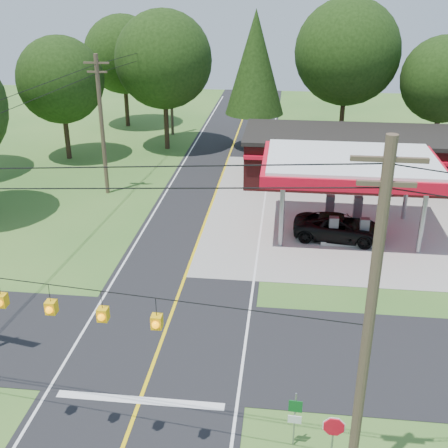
# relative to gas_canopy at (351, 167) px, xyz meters

# --- Properties ---
(ground) EXTENTS (120.00, 120.00, 0.00)m
(ground) POSITION_rel_gas_canopy_xyz_m (-9.00, -13.00, -4.27)
(ground) COLOR #2F6122
(ground) RESTS_ON ground
(main_highway) EXTENTS (8.00, 120.00, 0.02)m
(main_highway) POSITION_rel_gas_canopy_xyz_m (-9.00, -13.00, -4.26)
(main_highway) COLOR black
(main_highway) RESTS_ON ground
(cross_road) EXTENTS (70.00, 7.00, 0.02)m
(cross_road) POSITION_rel_gas_canopy_xyz_m (-9.00, -13.00, -4.25)
(cross_road) COLOR black
(cross_road) RESTS_ON ground
(lane_center_yellow) EXTENTS (0.15, 110.00, 0.00)m
(lane_center_yellow) POSITION_rel_gas_canopy_xyz_m (-9.00, -13.00, -4.24)
(lane_center_yellow) COLOR yellow
(lane_center_yellow) RESTS_ON main_highway
(gas_canopy) EXTENTS (10.60, 7.40, 4.88)m
(gas_canopy) POSITION_rel_gas_canopy_xyz_m (0.00, 0.00, 0.00)
(gas_canopy) COLOR gray
(gas_canopy) RESTS_ON ground
(convenience_store) EXTENTS (16.40, 7.55, 3.80)m
(convenience_store) POSITION_rel_gas_canopy_xyz_m (1.00, 9.98, -2.35)
(convenience_store) COLOR #4E1616
(convenience_store) RESTS_ON ground
(utility_pole_near_right) EXTENTS (1.80, 0.30, 11.50)m
(utility_pole_near_right) POSITION_rel_gas_canopy_xyz_m (-1.50, -20.00, 1.69)
(utility_pole_near_right) COLOR #473828
(utility_pole_near_right) RESTS_ON ground
(utility_pole_far_left) EXTENTS (1.80, 0.30, 10.00)m
(utility_pole_far_left) POSITION_rel_gas_canopy_xyz_m (-17.00, 5.00, 0.93)
(utility_pole_far_left) COLOR #473828
(utility_pole_far_left) RESTS_ON ground
(utility_pole_north) EXTENTS (0.30, 0.30, 9.50)m
(utility_pole_north) POSITION_rel_gas_canopy_xyz_m (-15.50, 22.00, 0.48)
(utility_pole_north) COLOR #473828
(utility_pole_north) RESTS_ON ground
(overhead_beacons) EXTENTS (17.04, 2.04, 1.03)m
(overhead_beacons) POSITION_rel_gas_canopy_xyz_m (-10.00, -19.00, 1.95)
(overhead_beacons) COLOR black
(overhead_beacons) RESTS_ON ground
(treeline_backdrop) EXTENTS (70.27, 51.59, 13.30)m
(treeline_backdrop) POSITION_rel_gas_canopy_xyz_m (-8.18, 11.01, 3.22)
(treeline_backdrop) COLOR #332316
(treeline_backdrop) RESTS_ON ground
(suv_car) EXTENTS (6.10, 6.10, 1.53)m
(suv_car) POSITION_rel_gas_canopy_xyz_m (-0.50, -1.18, -3.50)
(suv_car) COLOR black
(suv_car) RESTS_ON ground
(sedan_car) EXTENTS (5.03, 5.03, 1.26)m
(sedan_car) POSITION_rel_gas_canopy_xyz_m (3.00, 8.00, -3.63)
(sedan_car) COLOR silver
(sedan_car) RESTS_ON ground
(octagonal_stop_sign) EXTENTS (0.76, 0.10, 2.16)m
(octagonal_stop_sign) POSITION_rel_gas_canopy_xyz_m (-2.00, -19.01, -2.67)
(octagonal_stop_sign) COLOR gray
(octagonal_stop_sign) RESTS_ON ground
(route_sign_post) EXTENTS (0.46, 0.10, 2.24)m
(route_sign_post) POSITION_rel_gas_canopy_xyz_m (-3.20, -18.15, -2.93)
(route_sign_post) COLOR gray
(route_sign_post) RESTS_ON ground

